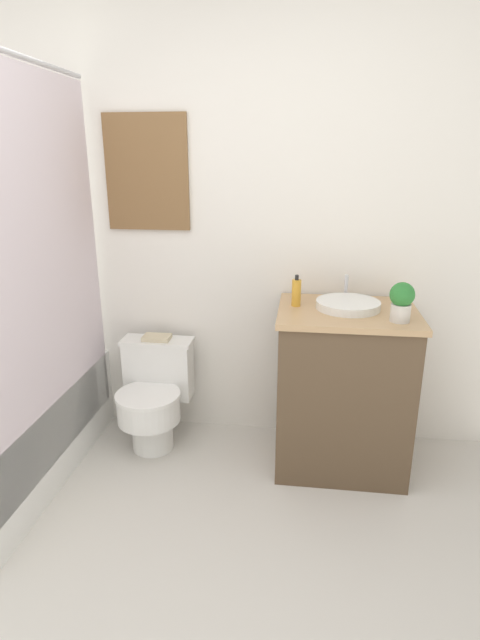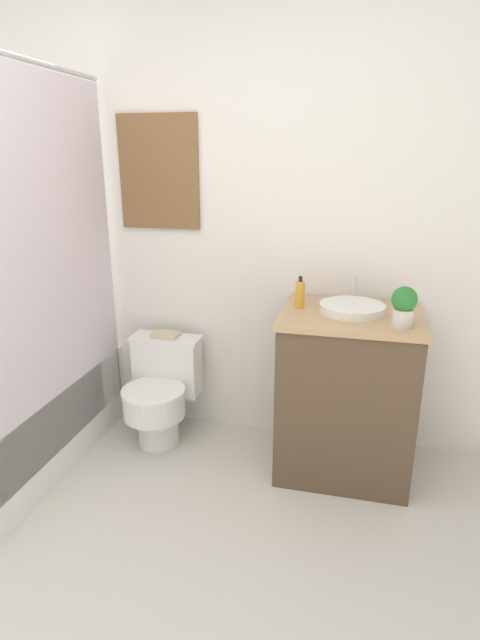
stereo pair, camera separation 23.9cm
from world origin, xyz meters
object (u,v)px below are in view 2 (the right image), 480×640
object	(u,v)px
toilet	(161,391)
potted_plant	(404,305)
book_on_tank	(166,335)
soap_bottle	(300,294)
sink	(352,308)

from	to	relation	value
toilet	potted_plant	xyz separation A→B (m)	(1.26, -0.20, 0.66)
toilet	book_on_tank	world-z (taller)	book_on_tank
soap_bottle	book_on_tank	world-z (taller)	soap_bottle
potted_plant	book_on_tank	bearing A→B (deg)	165.84
toilet	soap_bottle	world-z (taller)	soap_bottle
toilet	book_on_tank	size ratio (longest dim) A/B	3.86
potted_plant	sink	bearing A→B (deg)	141.44
soap_bottle	potted_plant	xyz separation A→B (m)	(0.48, -0.19, 0.03)
book_on_tank	toilet	bearing A→B (deg)	-90.00
book_on_tank	sink	bearing A→B (deg)	-7.74
soap_bottle	potted_plant	distance (m)	0.52
toilet	book_on_tank	distance (m)	0.33
sink	potted_plant	bearing A→B (deg)	-38.56
book_on_tank	soap_bottle	bearing A→B (deg)	-9.34
toilet	sink	size ratio (longest dim) A/B	1.69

